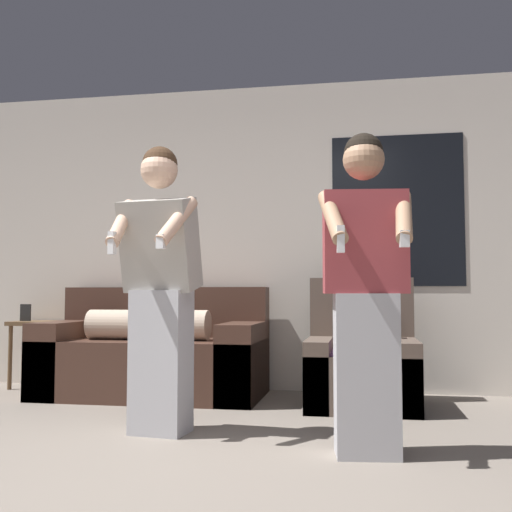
{
  "coord_description": "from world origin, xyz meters",
  "views": [
    {
      "loc": [
        0.83,
        -2.2,
        0.82
      ],
      "look_at": [
        0.24,
        1.13,
        1.05
      ],
      "focal_mm": 42.0,
      "sensor_mm": 36.0,
      "label": 1
    }
  ],
  "objects_px": {
    "side_table": "(36,334)",
    "person_left": "(160,286)",
    "armchair": "(362,364)",
    "couch": "(154,356)",
    "person_right": "(365,289)"
  },
  "relations": [
    {
      "from": "side_table",
      "to": "armchair",
      "type": "bearing_deg",
      "value": -7.6
    },
    {
      "from": "couch",
      "to": "person_right",
      "type": "height_order",
      "value": "person_right"
    },
    {
      "from": "couch",
      "to": "side_table",
      "type": "bearing_deg",
      "value": 168.75
    },
    {
      "from": "armchair",
      "to": "side_table",
      "type": "height_order",
      "value": "armchair"
    },
    {
      "from": "armchair",
      "to": "person_right",
      "type": "xyz_separation_m",
      "value": [
        0.02,
        -1.43,
        0.54
      ]
    },
    {
      "from": "side_table",
      "to": "person_left",
      "type": "relative_size",
      "value": 0.43
    },
    {
      "from": "side_table",
      "to": "person_left",
      "type": "distance_m",
      "value": 2.32
    },
    {
      "from": "couch",
      "to": "armchair",
      "type": "relative_size",
      "value": 1.87
    },
    {
      "from": "armchair",
      "to": "person_right",
      "type": "bearing_deg",
      "value": -89.18
    },
    {
      "from": "couch",
      "to": "armchair",
      "type": "height_order",
      "value": "armchair"
    },
    {
      "from": "armchair",
      "to": "person_left",
      "type": "xyz_separation_m",
      "value": [
        -1.2,
        -1.15,
        0.57
      ]
    },
    {
      "from": "armchair",
      "to": "person_right",
      "type": "height_order",
      "value": "person_right"
    },
    {
      "from": "couch",
      "to": "armchair",
      "type": "xyz_separation_m",
      "value": [
        1.69,
        -0.15,
        -0.01
      ]
    },
    {
      "from": "person_left",
      "to": "side_table",
      "type": "bearing_deg",
      "value": 137.68
    },
    {
      "from": "armchair",
      "to": "person_left",
      "type": "height_order",
      "value": "person_left"
    }
  ]
}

